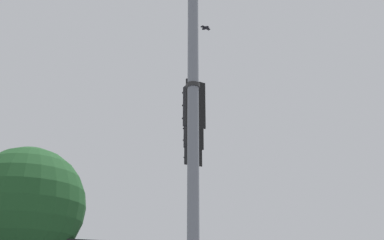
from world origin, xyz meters
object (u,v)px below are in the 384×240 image
Objects in this scene: traffic_light_mid_inner at (191,129)px; traffic_light_mid_outer at (191,148)px; traffic_light_nearest_pole at (192,106)px; bird_flying at (205,28)px; street_name_sign at (193,92)px.

traffic_light_mid_outer is at bearing 60.39° from traffic_light_mid_inner.
bird_flying is (1.74, 2.12, 4.01)m from traffic_light_nearest_pole.
bird_flying is at bearing 36.79° from traffic_light_mid_inner.
traffic_light_mid_inner is at bearing 60.39° from traffic_light_nearest_pole.
traffic_light_mid_outer is (0.81, 1.42, 0.00)m from traffic_light_mid_inner.
traffic_light_nearest_pole and traffic_light_mid_inner have the same top height.
traffic_light_mid_inner and traffic_light_mid_outer have the same top height.
traffic_light_mid_outer is at bearing 60.39° from traffic_light_nearest_pole.
street_name_sign is 7.03m from bird_flying.
street_name_sign is (-2.81, -4.97, -0.78)m from traffic_light_mid_outer.
traffic_light_mid_inner is at bearing -119.61° from traffic_light_mid_outer.
bird_flying reaches higher than traffic_light_mid_outer.
street_name_sign is (-1.19, -2.12, -0.78)m from traffic_light_nearest_pole.
traffic_light_mid_outer is at bearing 99.29° from bird_flying.
street_name_sign is at bearing -119.37° from traffic_light_nearest_pole.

